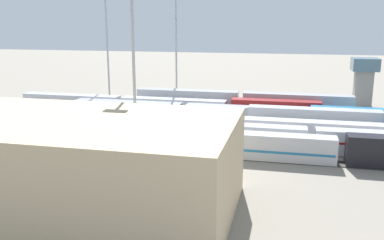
# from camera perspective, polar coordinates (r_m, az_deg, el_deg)

# --- Properties ---
(ground_plane) EXTENTS (400.00, 400.00, 0.00)m
(ground_plane) POSITION_cam_1_polar(r_m,az_deg,el_deg) (83.24, -0.49, -0.80)
(ground_plane) COLOR gray
(track_bed_0) EXTENTS (140.00, 2.80, 0.12)m
(track_bed_0) POSITION_cam_1_polar(r_m,az_deg,el_deg) (99.91, 1.86, 1.60)
(track_bed_0) COLOR #4C443D
(track_bed_0) RESTS_ON ground_plane
(track_bed_1) EXTENTS (140.00, 2.80, 0.12)m
(track_bed_1) POSITION_cam_1_polar(r_m,az_deg,el_deg) (95.11, 1.27, 1.01)
(track_bed_1) COLOR #3D3833
(track_bed_1) RESTS_ON ground_plane
(track_bed_2) EXTENTS (140.00, 2.80, 0.12)m
(track_bed_2) POSITION_cam_1_polar(r_m,az_deg,el_deg) (90.34, 0.62, 0.36)
(track_bed_2) COLOR #4C443D
(track_bed_2) RESTS_ON ground_plane
(track_bed_3) EXTENTS (140.00, 2.80, 0.12)m
(track_bed_3) POSITION_cam_1_polar(r_m,az_deg,el_deg) (85.59, -0.10, -0.37)
(track_bed_3) COLOR #3D3833
(track_bed_3) RESTS_ON ground_plane
(track_bed_4) EXTENTS (140.00, 2.80, 0.12)m
(track_bed_4) POSITION_cam_1_polar(r_m,az_deg,el_deg) (80.87, -0.91, -1.17)
(track_bed_4) COLOR #3D3833
(track_bed_4) RESTS_ON ground_plane
(track_bed_5) EXTENTS (140.00, 2.80, 0.12)m
(track_bed_5) POSITION_cam_1_polar(r_m,az_deg,el_deg) (76.19, -1.82, -2.08)
(track_bed_5) COLOR #4C443D
(track_bed_5) RESTS_ON ground_plane
(track_bed_6) EXTENTS (140.00, 2.80, 0.12)m
(track_bed_6) POSITION_cam_1_polar(r_m,az_deg,el_deg) (71.55, -2.84, -3.11)
(track_bed_6) COLOR #4C443D
(track_bed_6) RESTS_ON ground_plane
(track_bed_7) EXTENTS (140.00, 2.80, 0.12)m
(track_bed_7) POSITION_cam_1_polar(r_m,az_deg,el_deg) (66.97, -4.01, -4.27)
(track_bed_7) COLOR #3D3833
(track_bed_7) RESTS_ON ground_plane
(train_on_track_7) EXTENTS (90.60, 3.06, 4.40)m
(train_on_track_7) POSITION_cam_1_polar(r_m,az_deg,el_deg) (66.27, -3.68, -2.64)
(train_on_track_7) COLOR black
(train_on_track_7) RESTS_ON ground_plane
(train_on_track_3) EXTENTS (66.40, 3.06, 4.40)m
(train_on_track_3) POSITION_cam_1_polar(r_m,az_deg,el_deg) (83.67, 5.49, 0.68)
(train_on_track_3) COLOR #1E6B9E
(train_on_track_3) RESTS_ON ground_plane
(train_on_track_1) EXTENTS (47.20, 3.00, 5.00)m
(train_on_track_1) POSITION_cam_1_polar(r_m,az_deg,el_deg) (93.24, 6.60, 2.28)
(train_on_track_1) COLOR #A8AAB2
(train_on_track_1) RESTS_ON ground_plane
(train_on_track_5) EXTENTS (114.80, 3.06, 4.40)m
(train_on_track_5) POSITION_cam_1_polar(r_m,az_deg,el_deg) (76.62, -4.29, -0.48)
(train_on_track_5) COLOR #1E6B9E
(train_on_track_5) RESTS_ON ground_plane
(train_on_track_2) EXTENTS (66.40, 3.00, 4.40)m
(train_on_track_2) POSITION_cam_1_polar(r_m,az_deg,el_deg) (91.55, -3.48, 1.82)
(train_on_track_2) COLOR maroon
(train_on_track_2) RESTS_ON ground_plane
(train_on_track_6) EXTENTS (71.40, 3.06, 3.80)m
(train_on_track_6) POSITION_cam_1_polar(r_m,az_deg,el_deg) (68.96, 5.72, -2.10)
(train_on_track_6) COLOR #B7BABF
(train_on_track_6) RESTS_ON ground_plane
(light_mast_0) EXTENTS (2.80, 0.70, 30.21)m
(light_mast_0) POSITION_cam_1_polar(r_m,az_deg,el_deg) (109.03, -11.51, 12.32)
(light_mast_0) COLOR #9EA0A5
(light_mast_0) RESTS_ON ground_plane
(light_mast_1) EXTENTS (2.80, 0.70, 26.59)m
(light_mast_1) POSITION_cam_1_polar(r_m,az_deg,el_deg) (62.95, -8.00, 10.23)
(light_mast_1) COLOR #9EA0A5
(light_mast_1) RESTS_ON ground_plane
(light_mast_2) EXTENTS (2.80, 0.70, 29.18)m
(light_mast_2) POSITION_cam_1_polar(r_m,az_deg,el_deg) (103.46, -2.17, 12.23)
(light_mast_2) COLOR #9EA0A5
(light_mast_2) RESTS_ON ground_plane
(maintenance_shed) EXTENTS (35.19, 19.42, 10.11)m
(maintenance_shed) POSITION_cam_1_polar(r_m,az_deg,el_deg) (47.76, -15.94, -5.71)
(maintenance_shed) COLOR tan
(maintenance_shed) RESTS_ON ground_plane
(control_tower) EXTENTS (6.00, 6.00, 11.67)m
(control_tower) POSITION_cam_1_polar(r_m,az_deg,el_deg) (109.73, 22.25, 5.28)
(control_tower) COLOR gray
(control_tower) RESTS_ON ground_plane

